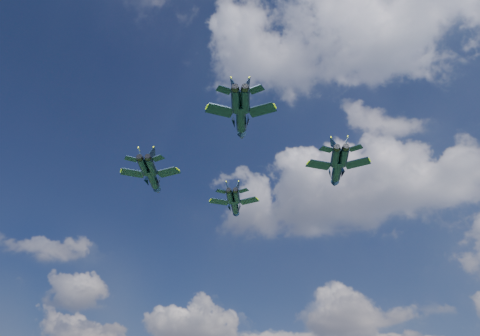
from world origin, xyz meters
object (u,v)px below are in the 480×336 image
object	(u,v)px
jet_left	(153,179)
jet_slot	(241,119)
jet_lead	(235,206)
jet_right	(337,170)

from	to	relation	value
jet_left	jet_slot	world-z (taller)	jet_slot
jet_lead	jet_slot	world-z (taller)	jet_lead
jet_lead	jet_left	distance (m)	23.79
jet_right	jet_slot	size ratio (longest dim) A/B	1.07
jet_slot	jet_left	bearing A→B (deg)	133.69
jet_left	jet_right	xyz separation A→B (m)	(38.40, 13.94, 0.03)
jet_lead	jet_slot	bearing A→B (deg)	-83.75
jet_left	jet_right	bearing A→B (deg)	-2.10
jet_left	jet_right	size ratio (longest dim) A/B	0.97
jet_lead	jet_slot	distance (m)	36.96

